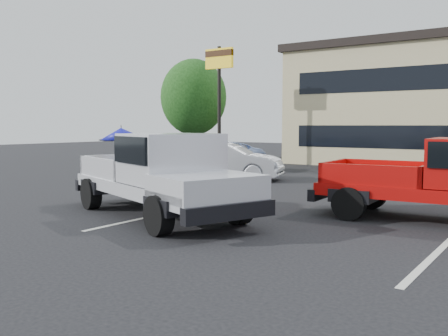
{
  "coord_description": "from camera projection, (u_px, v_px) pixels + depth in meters",
  "views": [
    {
      "loc": [
        4.66,
        -6.77,
        2.05
      ],
      "look_at": [
        -0.32,
        0.43,
        1.3
      ],
      "focal_mm": 40.0,
      "sensor_mm": 36.0,
      "label": 1
    }
  ],
  "objects": [
    {
      "name": "motel_sign",
      "position": [
        219.0,
        74.0,
        25.11
      ],
      "size": [
        1.6,
        0.22,
        6.0
      ],
      "color": "black",
      "rests_on": "ground"
    },
    {
      "name": "stripe_left",
      "position": [
        168.0,
        213.0,
        11.7
      ],
      "size": [
        0.12,
        5.0,
        0.01
      ],
      "primitive_type": "cube",
      "color": "silver",
      "rests_on": "ground"
    },
    {
      "name": "ground",
      "position": [
        225.0,
        248.0,
        8.37
      ],
      "size": [
        90.0,
        90.0,
        0.0
      ],
      "primitive_type": "plane",
      "color": "black",
      "rests_on": "ground"
    },
    {
      "name": "tree_left",
      "position": [
        194.0,
        97.0,
        29.91
      ],
      "size": [
        3.96,
        3.96,
        6.02
      ],
      "color": "#332114",
      "rests_on": "ground"
    },
    {
      "name": "silver_sedan",
      "position": [
        226.0,
        161.0,
        18.82
      ],
      "size": [
        4.52,
        2.76,
        1.41
      ],
      "primitive_type": "imported",
      "rotation": [
        0.0,
        0.0,
        1.89
      ],
      "color": "silver",
      "rests_on": "ground"
    },
    {
      "name": "silver_pickup",
      "position": [
        165.0,
        171.0,
        10.91
      ],
      "size": [
        6.02,
        3.84,
        2.06
      ],
      "rotation": [
        0.0,
        0.0,
        -0.36
      ],
      "color": "black",
      "rests_on": "ground"
    },
    {
      "name": "blue_suv",
      "position": [
        219.0,
        157.0,
        21.52
      ],
      "size": [
        2.3,
        4.89,
        1.35
      ],
      "primitive_type": "imported",
      "rotation": [
        0.0,
        0.0,
        -0.01
      ],
      "color": "#95ADDE",
      "rests_on": "ground"
    },
    {
      "name": "stripe_right",
      "position": [
        441.0,
        249.0,
        8.3
      ],
      "size": [
        0.12,
        5.0,
        0.01
      ],
      "primitive_type": "cube",
      "color": "silver",
      "rests_on": "ground"
    }
  ]
}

